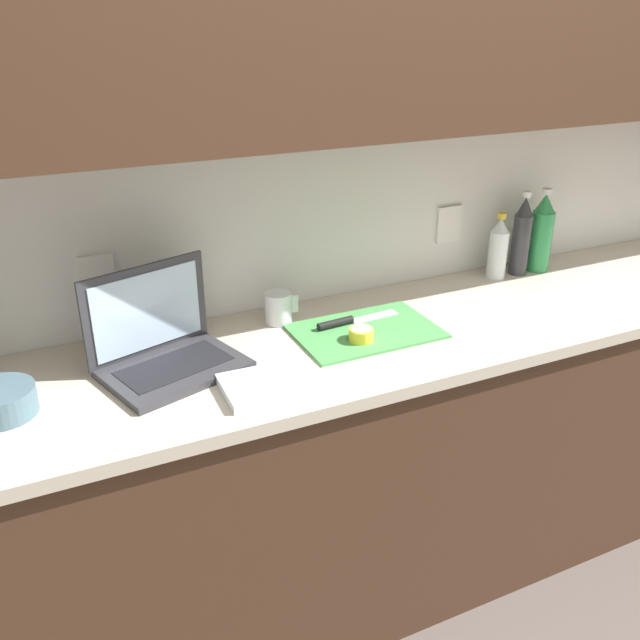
{
  "coord_description": "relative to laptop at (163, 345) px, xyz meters",
  "views": [
    {
      "loc": [
        -1.01,
        -1.47,
        1.73
      ],
      "look_at": [
        -0.32,
        -0.01,
        0.98
      ],
      "focal_mm": 38.0,
      "sensor_mm": 36.0,
      "label": 1
    }
  ],
  "objects": [
    {
      "name": "bottle_oil_tall",
      "position": [
        1.25,
        0.14,
        0.07
      ],
      "size": [
        0.06,
        0.06,
        0.28
      ],
      "color": "#333338",
      "rests_on": "counter_unit"
    },
    {
      "name": "lemon_half_cut",
      "position": [
        0.51,
        -0.09,
        -0.03
      ],
      "size": [
        0.07,
        0.07,
        0.04
      ],
      "color": "yellow",
      "rests_on": "cutting_board"
    },
    {
      "name": "bottle_water_clear",
      "position": [
        1.15,
        0.14,
        0.04
      ],
      "size": [
        0.06,
        0.06,
        0.22
      ],
      "color": "silver",
      "rests_on": "counter_unit"
    },
    {
      "name": "knife",
      "position": [
        0.52,
        0.01,
        -0.04
      ],
      "size": [
        0.26,
        0.05,
        0.02
      ],
      "rotation": [
        0.0,
        0.0,
        0.07
      ],
      "color": "silver",
      "rests_on": "cutting_board"
    },
    {
      "name": "dish_towel",
      "position": [
        0.2,
        -0.22,
        -0.05
      ],
      "size": [
        0.23,
        0.17,
        0.02
      ],
      "primitive_type": "cube",
      "rotation": [
        0.0,
        0.0,
        -0.03
      ],
      "color": "white",
      "rests_on": "counter_unit"
    },
    {
      "name": "counter_unit",
      "position": [
        0.74,
        -0.05,
        -0.5
      ],
      "size": [
        2.57,
        0.59,
        0.9
      ],
      "color": "#472D1E",
      "rests_on": "ground_plane"
    },
    {
      "name": "bottle_green_soda",
      "position": [
        1.33,
        0.14,
        0.07
      ],
      "size": [
        0.08,
        0.08,
        0.28
      ],
      "color": "#2D934C",
      "rests_on": "counter_unit"
    },
    {
      "name": "bowl_white",
      "position": [
        -0.38,
        -0.07,
        -0.03
      ],
      "size": [
        0.16,
        0.16,
        0.06
      ],
      "color": "slate",
      "rests_on": "counter_unit"
    },
    {
      "name": "measuring_cup",
      "position": [
        0.36,
        0.12,
        -0.01
      ],
      "size": [
        0.1,
        0.08,
        0.09
      ],
      "color": "silver",
      "rests_on": "counter_unit"
    },
    {
      "name": "cutting_board",
      "position": [
        0.55,
        -0.04,
        -0.06
      ],
      "size": [
        0.4,
        0.27,
        0.01
      ],
      "primitive_type": "cube",
      "color": "#4C9E51",
      "rests_on": "counter_unit"
    },
    {
      "name": "wall_back",
      "position": [
        0.72,
        0.16,
        0.6
      ],
      "size": [
        5.2,
        0.38,
        2.6
      ],
      "color": "white",
      "rests_on": "ground_plane"
    },
    {
      "name": "ground_plane",
      "position": [
        0.72,
        -0.06,
        -0.96
      ],
      "size": [
        12.0,
        12.0,
        0.0
      ],
      "primitive_type": "plane",
      "color": "#564C47",
      "rests_on": "ground"
    },
    {
      "name": "laptop",
      "position": [
        0.0,
        0.0,
        0.0
      ],
      "size": [
        0.39,
        0.33,
        0.25
      ],
      "rotation": [
        0.0,
        0.0,
        0.3
      ],
      "color": "#333338",
      "rests_on": "counter_unit"
    }
  ]
}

